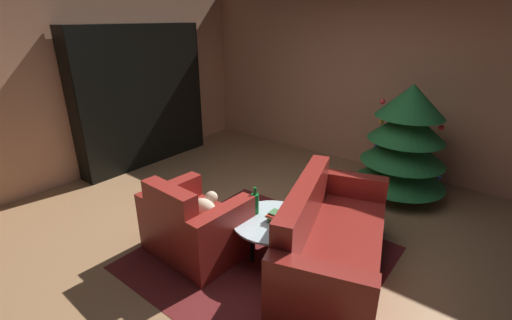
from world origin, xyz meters
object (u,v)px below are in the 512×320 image
at_px(coffee_table, 273,223).
at_px(decorated_tree, 405,142).
at_px(bottle_on_table, 255,203).
at_px(couch_red, 330,244).
at_px(armchair_red, 194,226).
at_px(book_stack_on_table, 278,217).
at_px(bookshelf_unit, 150,96).

xyz_separation_m(coffee_table, decorated_tree, (0.55, 2.13, 0.37)).
distance_m(bottle_on_table, decorated_tree, 2.28).
bearing_deg(couch_red, coffee_table, -165.22).
bearing_deg(coffee_table, armchair_red, -147.66).
distance_m(couch_red, decorated_tree, 2.03).
height_order(book_stack_on_table, bottle_on_table, bottle_on_table).
xyz_separation_m(bookshelf_unit, couch_red, (3.64, -0.79, -0.77)).
relative_size(armchair_red, couch_red, 0.50).
height_order(armchair_red, book_stack_on_table, armchair_red).
bearing_deg(decorated_tree, coffee_table, -104.45).
distance_m(coffee_table, bottle_on_table, 0.26).
relative_size(couch_red, coffee_table, 2.44).
xyz_separation_m(bookshelf_unit, book_stack_on_table, (3.15, -0.93, -0.60)).
relative_size(coffee_table, bottle_on_table, 2.79).
bearing_deg(decorated_tree, armchair_red, -115.44).
height_order(armchair_red, coffee_table, armchair_red).
relative_size(armchair_red, decorated_tree, 0.65).
bearing_deg(bookshelf_unit, bottle_on_table, -18.01).
xyz_separation_m(armchair_red, couch_red, (1.21, 0.57, 0.00)).
relative_size(bookshelf_unit, book_stack_on_table, 11.06).
xyz_separation_m(book_stack_on_table, bottle_on_table, (-0.27, -0.01, 0.07)).
bearing_deg(bottle_on_table, book_stack_on_table, 1.69).
height_order(bookshelf_unit, book_stack_on_table, bookshelf_unit).
distance_m(bookshelf_unit, armchair_red, 2.88).
bearing_deg(couch_red, book_stack_on_table, -164.39).
bearing_deg(coffee_table, couch_red, 14.78).
relative_size(bookshelf_unit, bottle_on_table, 7.68).
height_order(bookshelf_unit, coffee_table, bookshelf_unit).
distance_m(armchair_red, bottle_on_table, 0.66).
height_order(armchair_red, couch_red, couch_red).
relative_size(coffee_table, book_stack_on_table, 4.01).
height_order(couch_red, bottle_on_table, couch_red).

